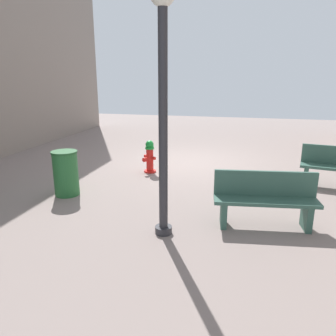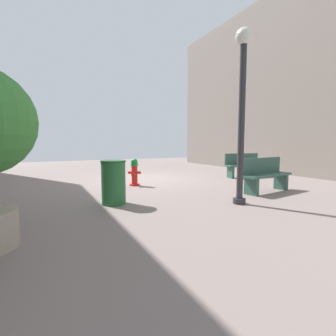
{
  "view_description": "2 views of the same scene",
  "coord_description": "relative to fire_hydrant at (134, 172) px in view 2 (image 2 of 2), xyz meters",
  "views": [
    {
      "loc": [
        -1.67,
        9.45,
        2.51
      ],
      "look_at": [
        0.02,
        2.55,
        0.51
      ],
      "focal_mm": 35.02,
      "sensor_mm": 36.0,
      "label": 1
    },
    {
      "loc": [
        3.52,
        8.76,
        1.35
      ],
      "look_at": [
        0.38,
        2.76,
        0.67
      ],
      "focal_mm": 26.41,
      "sensor_mm": 36.0,
      "label": 2
    }
  ],
  "objects": [
    {
      "name": "street_lamp",
      "position": [
        -1.26,
        3.38,
        1.92
      ],
      "size": [
        0.36,
        0.36,
        3.78
      ],
      "color": "#2D2D33",
      "rests_on": "ground_plane"
    },
    {
      "name": "bench_far",
      "position": [
        -2.87,
        2.68,
        0.06
      ],
      "size": [
        1.78,
        0.67,
        0.95
      ],
      "color": "#33594C",
      "rests_on": "ground_plane"
    },
    {
      "name": "building_facade_left",
      "position": [
        -7.07,
        1.41,
        3.57
      ],
      "size": [
        0.7,
        18.0,
        8.01
      ],
      "primitive_type": "cube",
      "color": "gray",
      "rests_on": "ground_plane"
    },
    {
      "name": "ground_plane",
      "position": [
        -0.83,
        -1.29,
        -0.43
      ],
      "size": [
        23.4,
        23.4,
        0.0
      ],
      "primitive_type": "plane",
      "color": "gray"
    },
    {
      "name": "bench_near",
      "position": [
        -4.54,
        0.14,
        0.05
      ],
      "size": [
        1.57,
        0.69,
        0.95
      ],
      "color": "#33594C",
      "rests_on": "ground_plane"
    },
    {
      "name": "fire_hydrant",
      "position": [
        0.0,
        0.0,
        0.0
      ],
      "size": [
        0.39,
        0.38,
        0.87
      ],
      "color": "red",
      "rests_on": "ground_plane"
    },
    {
      "name": "trash_bin",
      "position": [
        1.25,
        2.11,
        0.06
      ],
      "size": [
        0.55,
        0.55,
        0.98
      ],
      "color": "#266633",
      "rests_on": "ground_plane"
    }
  ]
}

